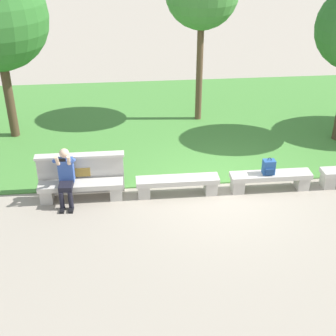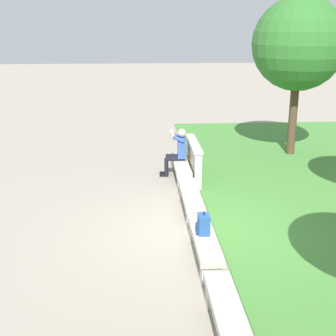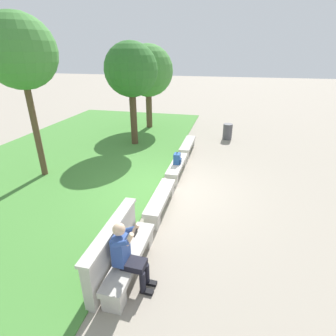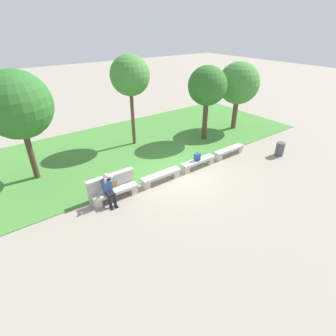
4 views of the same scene
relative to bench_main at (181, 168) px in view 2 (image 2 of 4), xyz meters
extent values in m
plane|color=gray|center=(3.37, 0.00, -0.30)|extent=(80.00, 80.00, 0.00)
cube|color=#B7B2A8|center=(0.00, 0.00, 0.09)|extent=(1.95, 0.40, 0.12)
cube|color=#B7B2A8|center=(-0.80, 0.00, -0.13)|extent=(0.28, 0.34, 0.33)
cube|color=#B7B2A8|center=(0.80, 0.00, -0.13)|extent=(0.28, 0.34, 0.33)
cube|color=#B7B2A8|center=(2.25, 0.00, 0.09)|extent=(1.95, 0.40, 0.12)
cube|color=#B7B2A8|center=(1.45, 0.00, -0.13)|extent=(0.28, 0.34, 0.33)
cube|color=#B7B2A8|center=(3.05, 0.00, -0.13)|extent=(0.28, 0.34, 0.33)
cube|color=#B7B2A8|center=(4.50, 0.00, 0.09)|extent=(1.95, 0.40, 0.12)
cube|color=#B7B2A8|center=(3.70, 0.00, -0.13)|extent=(0.28, 0.34, 0.33)
cube|color=#B7B2A8|center=(5.30, 0.00, -0.13)|extent=(0.28, 0.34, 0.33)
cube|color=#B7B2A8|center=(6.75, 0.00, 0.09)|extent=(1.95, 0.40, 0.12)
cube|color=#B7B2A8|center=(5.95, 0.00, -0.13)|extent=(0.28, 0.34, 0.33)
cube|color=#B7B2A8|center=(0.00, 0.34, 0.18)|extent=(2.00, 0.18, 0.95)
cube|color=beige|center=(0.00, 0.34, 0.68)|extent=(2.06, 0.24, 0.06)
cube|color=olive|center=(0.00, 0.24, 0.29)|extent=(0.44, 0.02, 0.22)
cube|color=black|center=(-0.42, -0.45, -0.27)|extent=(0.11, 0.24, 0.06)
cylinder|color=black|center=(-0.42, -0.38, -0.06)|extent=(0.11, 0.11, 0.42)
cube|color=black|center=(-0.22, -0.45, -0.27)|extent=(0.11, 0.24, 0.06)
cylinder|color=black|center=(-0.22, -0.38, -0.06)|extent=(0.11, 0.11, 0.42)
cube|color=black|center=(-0.31, -0.19, 0.21)|extent=(0.32, 0.43, 0.12)
cube|color=#33519E|center=(-0.30, 0.04, 0.49)|extent=(0.35, 0.23, 0.56)
sphere|color=beige|center=(-0.30, 0.04, 0.91)|extent=(0.22, 0.22, 0.22)
cylinder|color=#33519E|center=(-0.49, -0.05, 0.78)|extent=(0.10, 0.31, 0.21)
cylinder|color=beige|center=(-0.43, -0.19, 0.86)|extent=(0.11, 0.19, 0.27)
cylinder|color=#33519E|center=(-0.11, -0.07, 0.78)|extent=(0.10, 0.31, 0.21)
cylinder|color=beige|center=(-0.18, -0.21, 0.86)|extent=(0.09, 0.19, 0.27)
cube|color=black|center=(-0.31, -0.26, 0.90)|extent=(0.15, 0.02, 0.08)
cube|color=#234C8C|center=(4.42, -0.01, 0.33)|extent=(0.28, 0.20, 0.36)
cube|color=navy|center=(4.42, -0.12, 0.26)|extent=(0.20, 0.06, 0.16)
torus|color=black|center=(4.42, -0.01, 0.53)|extent=(0.10, 0.02, 0.10)
cylinder|color=#4C3826|center=(-2.20, 3.74, 1.00)|extent=(0.26, 0.26, 2.61)
sphere|color=#2D6B28|center=(-2.20, 3.74, 3.15)|extent=(2.81, 2.81, 2.81)
camera|label=1|loc=(1.09, -9.39, 5.67)|focal=50.00mm
camera|label=2|loc=(12.03, -1.15, 3.80)|focal=50.00mm
camera|label=3|loc=(-3.59, -1.58, 3.64)|focal=28.00mm
camera|label=4|loc=(-3.48, -8.35, 6.11)|focal=28.00mm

